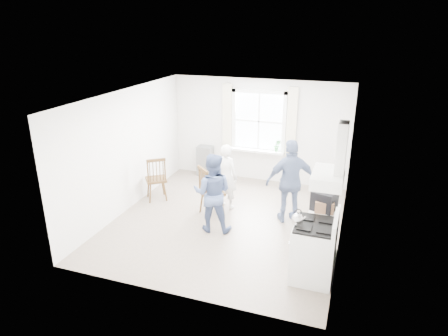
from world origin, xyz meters
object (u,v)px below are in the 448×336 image
gas_stove (314,250)px  windsor_chair_b (207,186)px  windsor_chair_a (156,175)px  person_right (291,182)px  person_mid (212,193)px  low_cabinet (323,232)px  person_left (227,176)px  stereo_stack (324,200)px

gas_stove → windsor_chair_b: (-2.40, 1.47, 0.18)m
windsor_chair_a → person_right: (3.03, 0.02, 0.23)m
windsor_chair_a → person_mid: person_mid is taller
low_cabinet → person_right: person_right is taller
person_mid → person_right: 1.61m
windsor_chair_b → windsor_chair_a: bearing=166.6°
gas_stove → person_left: person_left is taller
stereo_stack → person_mid: 2.15m
low_cabinet → windsor_chair_a: size_ratio=0.85×
low_cabinet → stereo_stack: (-0.02, -0.03, 0.62)m
stereo_stack → person_mid: (-2.11, 0.27, -0.28)m
windsor_chair_a → person_right: person_right is taller
low_cabinet → person_right: 1.42m
stereo_stack → person_left: size_ratio=0.31×
windsor_chair_b → person_mid: person_mid is taller
stereo_stack → person_left: (-2.18, 1.32, -0.34)m
gas_stove → windsor_chair_a: 4.15m
gas_stove → windsor_chair_a: size_ratio=1.06×
gas_stove → person_left: (-2.14, 1.99, 0.24)m
low_cabinet → person_left: size_ratio=0.62×
person_mid → person_right: bearing=-157.2°
low_cabinet → person_left: person_left is taller
gas_stove → low_cabinet: gas_stove is taller
person_left → person_mid: size_ratio=0.92×
gas_stove → stereo_stack: size_ratio=2.44×
windsor_chair_b → gas_stove: bearing=-31.4°
windsor_chair_b → person_right: (1.69, 0.34, 0.20)m
windsor_chair_a → person_left: 1.62m
stereo_stack → person_right: person_right is taller
person_left → person_right: person_right is taller
windsor_chair_b → person_left: 0.59m
stereo_stack → windsor_chair_a: (-3.79, 1.11, -0.42)m
low_cabinet → person_left: (-2.21, 1.29, 0.28)m
low_cabinet → person_mid: 2.18m
person_right → gas_stove: bearing=85.8°
windsor_chair_a → windsor_chair_b: windsor_chair_b is taller
stereo_stack → person_right: size_ratio=0.26×
windsor_chair_a → person_left: person_left is taller
low_cabinet → person_right: size_ratio=0.52×
stereo_stack → person_right: 1.38m
low_cabinet → windsor_chair_a: 3.97m
person_left → gas_stove: bearing=154.1°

